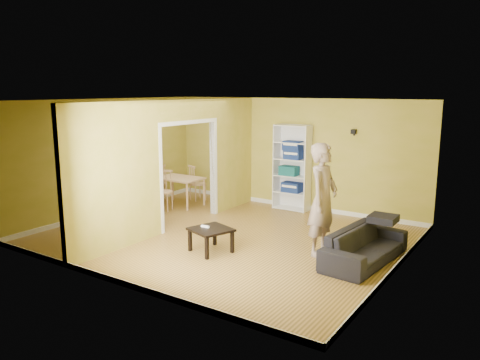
% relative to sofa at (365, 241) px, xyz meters
% --- Properties ---
extents(room_shell, '(6.50, 6.50, 6.50)m').
position_rel_sofa_xyz_m(room_shell, '(-2.70, -0.14, 0.94)').
color(room_shell, '#AC7F40').
rests_on(room_shell, ground).
extents(partition, '(0.22, 5.50, 2.60)m').
position_rel_sofa_xyz_m(partition, '(-3.90, -0.14, 0.94)').
color(partition, gold).
rests_on(partition, ground).
extents(wall_speaker, '(0.10, 0.10, 0.10)m').
position_rel_sofa_xyz_m(wall_speaker, '(-1.20, 2.55, 1.54)').
color(wall_speaker, black).
rests_on(wall_speaker, room_shell).
extents(sofa, '(1.98, 1.01, 0.73)m').
position_rel_sofa_xyz_m(sofa, '(0.00, 0.00, 0.00)').
color(sofa, '#2C2C2D').
rests_on(sofa, ground).
extents(person, '(0.83, 0.65, 2.26)m').
position_rel_sofa_xyz_m(person, '(-0.75, -0.04, 0.77)').
color(person, slate).
rests_on(person, ground).
extents(bookshelf, '(0.84, 0.37, 2.00)m').
position_rel_sofa_xyz_m(bookshelf, '(-2.60, 2.47, 0.64)').
color(bookshelf, white).
rests_on(bookshelf, ground).
extents(paper_box_navy_a, '(0.45, 0.29, 0.23)m').
position_rel_sofa_xyz_m(paper_box_navy_a, '(-2.59, 2.41, 0.17)').
color(paper_box_navy_a, navy).
rests_on(paper_box_navy_a, bookshelf).
extents(paper_box_teal, '(0.42, 0.28, 0.22)m').
position_rel_sofa_xyz_m(paper_box_teal, '(-2.67, 2.41, 0.56)').
color(paper_box_teal, '#1B805D').
rests_on(paper_box_teal, bookshelf).
extents(paper_box_navy_b, '(0.40, 0.26, 0.21)m').
position_rel_sofa_xyz_m(paper_box_navy_b, '(-2.58, 2.41, 0.95)').
color(paper_box_navy_b, navy).
rests_on(paper_box_navy_b, bookshelf).
extents(paper_box_navy_c, '(0.42, 0.27, 0.21)m').
position_rel_sofa_xyz_m(paper_box_navy_c, '(-2.59, 2.41, 1.16)').
color(paper_box_navy_c, '#131755').
rests_on(paper_box_navy_c, bookshelf).
extents(coffee_table, '(0.64, 0.64, 0.42)m').
position_rel_sofa_xyz_m(coffee_table, '(-2.41, -1.00, -0.00)').
color(coffee_table, black).
rests_on(coffee_table, ground).
extents(game_controller, '(0.16, 0.04, 0.03)m').
position_rel_sofa_xyz_m(game_controller, '(-2.53, -1.00, 0.08)').
color(game_controller, white).
rests_on(game_controller, coffee_table).
extents(dining_table, '(1.11, 0.74, 0.69)m').
position_rel_sofa_xyz_m(dining_table, '(-5.08, 1.27, 0.25)').
color(dining_table, tan).
rests_on(dining_table, ground).
extents(chair_left, '(0.55, 0.55, 0.92)m').
position_rel_sofa_xyz_m(chair_left, '(-5.87, 1.33, 0.10)').
color(chair_left, tan).
rests_on(chair_left, ground).
extents(chair_near, '(0.55, 0.55, 0.94)m').
position_rel_sofa_xyz_m(chair_near, '(-5.04, 0.67, 0.11)').
color(chair_near, tan).
rests_on(chair_near, ground).
extents(chair_far, '(0.55, 0.55, 0.91)m').
position_rel_sofa_xyz_m(chair_far, '(-5.03, 1.93, 0.09)').
color(chair_far, '#D4B787').
rests_on(chair_far, ground).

